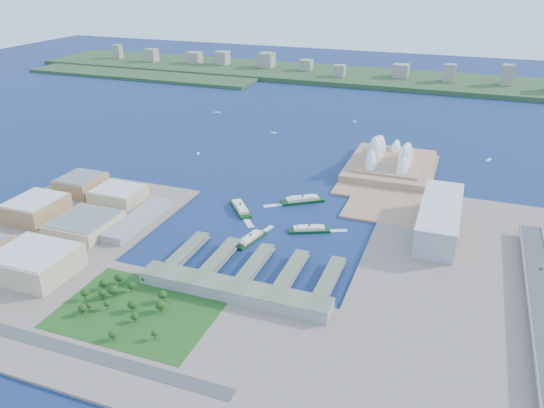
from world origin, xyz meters
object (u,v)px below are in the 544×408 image
at_px(ferry_a, 240,207).
at_px(ferry_d, 309,228).
at_px(ferry_b, 303,198).
at_px(car_c, 541,268).
at_px(ferry_c, 250,237).
at_px(toaster_building, 439,218).
at_px(opera_house, 392,151).

xyz_separation_m(ferry_a, ferry_d, (105.16, -26.76, -0.64)).
distance_m(ferry_b, car_c, 312.22).
height_order(ferry_a, ferry_b, ferry_b).
relative_size(ferry_c, ferry_d, 1.00).
relative_size(ferry_a, car_c, 12.13).
relative_size(toaster_building, car_c, 32.24).
bearing_deg(ferry_c, ferry_a, -45.54).
bearing_deg(toaster_building, ferry_d, -161.40).
bearing_deg(ferry_b, ferry_a, -87.32).
height_order(toaster_building, car_c, toaster_building).
bearing_deg(car_c, ferry_b, -19.70).
distance_m(ferry_b, ferry_d, 88.21).
distance_m(opera_house, ferry_b, 195.86).
relative_size(toaster_building, ferry_c, 3.02).
height_order(ferry_b, ferry_c, ferry_b).
distance_m(ferry_a, ferry_d, 108.51).
xyz_separation_m(toaster_building, ferry_a, (-255.75, -23.91, -14.99)).
bearing_deg(ferry_c, ferry_d, -127.94).
relative_size(opera_house, ferry_b, 2.98).
distance_m(opera_house, car_c, 339.48).
xyz_separation_m(ferry_c, car_c, (318.76, 24.28, 10.69)).
bearing_deg(ferry_a, ferry_d, -52.96).
relative_size(ferry_a, ferry_d, 1.13).
distance_m(ferry_b, ferry_c, 131.85).
bearing_deg(ferry_c, car_c, -162.73).
bearing_deg(toaster_building, ferry_b, 170.59).
xyz_separation_m(ferry_b, ferry_d, (34.21, -81.30, -0.85)).
xyz_separation_m(ferry_d, car_c, (259.59, -23.88, 10.67)).
height_order(toaster_building, ferry_d, toaster_building).
xyz_separation_m(opera_house, ferry_d, (-60.59, -250.67, -27.13)).
relative_size(toaster_building, ferry_a, 2.66).
distance_m(ferry_a, ferry_c, 87.91).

